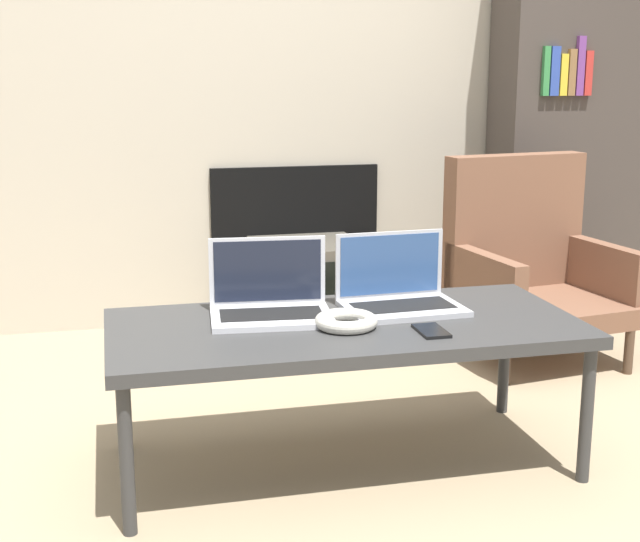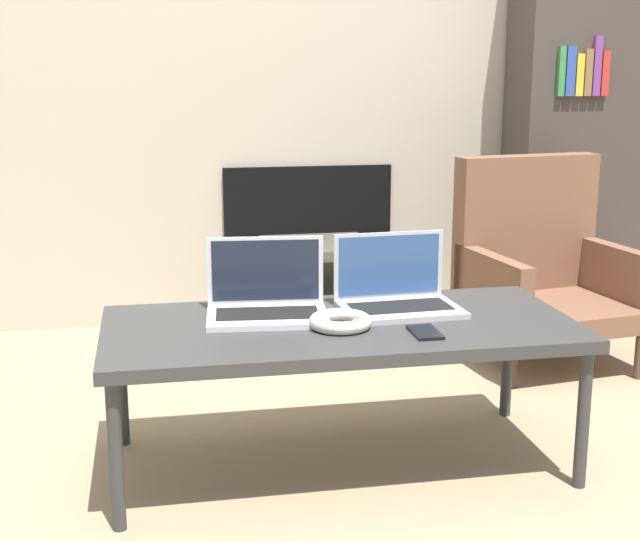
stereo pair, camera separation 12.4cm
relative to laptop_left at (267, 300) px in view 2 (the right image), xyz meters
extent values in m
plane|color=#998466|center=(0.19, -0.38, -0.48)|extent=(14.00, 14.00, 0.00)
cube|color=#B7AD99|center=(0.19, 1.49, 0.82)|extent=(7.00, 0.06, 2.60)
cube|color=black|center=(0.38, 1.45, -0.13)|extent=(0.76, 0.03, 0.70)
cube|color=#333333|center=(0.19, -0.11, -0.06)|extent=(1.32, 0.61, 0.04)
cylinder|color=#333333|center=(-0.43, -0.38, -0.28)|extent=(0.04, 0.04, 0.39)
cylinder|color=#333333|center=(0.81, -0.38, -0.28)|extent=(0.04, 0.04, 0.39)
cylinder|color=#333333|center=(-0.43, 0.15, -0.28)|extent=(0.04, 0.04, 0.39)
cylinder|color=#333333|center=(0.81, 0.15, -0.28)|extent=(0.04, 0.04, 0.39)
cube|color=silver|center=(0.00, -0.04, -0.04)|extent=(0.36, 0.27, 0.02)
cube|color=black|center=(0.00, -0.04, -0.03)|extent=(0.30, 0.16, 0.00)
cube|color=silver|center=(0.01, 0.08, 0.07)|extent=(0.34, 0.04, 0.20)
cube|color=black|center=(0.01, 0.07, 0.07)|extent=(0.31, 0.03, 0.18)
cube|color=#B2B2B7|center=(0.39, -0.04, -0.04)|extent=(0.35, 0.26, 0.02)
cube|color=black|center=(0.39, -0.04, -0.03)|extent=(0.30, 0.15, 0.00)
cube|color=#B2B2B7|center=(0.38, 0.08, 0.07)|extent=(0.34, 0.02, 0.20)
cube|color=#2D4C7F|center=(0.38, 0.07, 0.07)|extent=(0.31, 0.02, 0.18)
torus|color=beige|center=(0.18, -0.17, -0.03)|extent=(0.17, 0.17, 0.04)
cube|color=black|center=(0.39, -0.26, -0.04)|extent=(0.07, 0.13, 0.01)
cube|color=#4C473D|center=(0.38, 1.22, -0.28)|extent=(0.45, 0.42, 0.39)
cube|color=black|center=(0.38, 1.01, -0.28)|extent=(0.37, 0.01, 0.31)
cube|color=brown|center=(1.19, 0.61, -0.26)|extent=(0.67, 0.62, 0.08)
cube|color=brown|center=(1.16, 0.83, 0.05)|extent=(0.61, 0.18, 0.54)
cube|color=brown|center=(0.92, 0.58, -0.12)|extent=(0.13, 0.49, 0.20)
cube|color=brown|center=(1.45, 0.65, -0.12)|extent=(0.13, 0.49, 0.20)
cylinder|color=#4C3828|center=(0.94, 0.39, -0.39)|extent=(0.04, 0.04, 0.17)
cylinder|color=#4C3828|center=(1.44, 0.39, -0.39)|extent=(0.04, 0.04, 0.17)
cylinder|color=#4C3828|center=(0.94, 0.84, -0.39)|extent=(0.04, 0.04, 0.17)
cylinder|color=#4C3828|center=(1.44, 0.84, -0.39)|extent=(0.04, 0.04, 0.17)
cube|color=#3F3833|center=(1.73, 1.29, 0.44)|extent=(0.88, 0.30, 1.83)
cube|color=#337F42|center=(1.41, 1.12, 0.64)|extent=(0.03, 0.02, 0.21)
cube|color=#2D479E|center=(1.45, 1.12, 0.64)|extent=(0.04, 0.02, 0.21)
cube|color=gold|center=(1.49, 1.12, 0.62)|extent=(0.03, 0.02, 0.18)
cube|color=brown|center=(1.53, 1.12, 0.63)|extent=(0.03, 0.02, 0.20)
cube|color=#6B387F|center=(1.57, 1.12, 0.66)|extent=(0.03, 0.02, 0.25)
cube|color=#B22D28|center=(1.61, 1.12, 0.63)|extent=(0.03, 0.02, 0.19)
camera|label=1|loc=(-0.44, -2.44, 0.66)|focal=50.00mm
camera|label=2|loc=(-0.32, -2.47, 0.66)|focal=50.00mm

